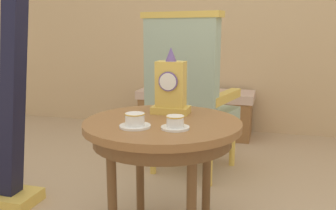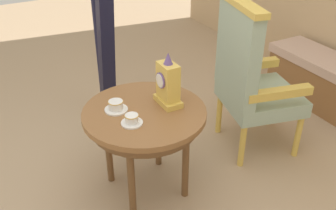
# 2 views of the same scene
# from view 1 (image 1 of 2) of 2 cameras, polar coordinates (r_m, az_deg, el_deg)

# --- Properties ---
(side_table) EXTENTS (0.75, 0.75, 0.61)m
(side_table) POSITION_cam_1_polar(r_m,az_deg,el_deg) (1.78, -0.86, -4.66)
(side_table) COLOR brown
(side_table) RESTS_ON ground
(teacup_left) EXTENTS (0.14, 0.14, 0.06)m
(teacup_left) POSITION_cam_1_polar(r_m,az_deg,el_deg) (1.64, -5.07, -2.44)
(teacup_left) COLOR white
(teacup_left) RESTS_ON side_table
(teacup_right) EXTENTS (0.12, 0.12, 0.06)m
(teacup_right) POSITION_cam_1_polar(r_m,az_deg,el_deg) (1.61, 1.11, -2.77)
(teacup_right) COLOR white
(teacup_right) RESTS_ON side_table
(mantel_clock) EXTENTS (0.19, 0.11, 0.34)m
(mantel_clock) POSITION_cam_1_polar(r_m,az_deg,el_deg) (1.88, 0.43, 2.73)
(mantel_clock) COLOR gold
(mantel_clock) RESTS_ON side_table
(armchair) EXTENTS (0.65, 0.64, 1.14)m
(armchair) POSITION_cam_1_polar(r_m,az_deg,el_deg) (2.59, 3.11, 1.80)
(armchair) COLOR #9EB299
(armchair) RESTS_ON ground
(harp) EXTENTS (0.40, 0.24, 1.85)m
(harp) POSITION_cam_1_polar(r_m,az_deg,el_deg) (2.28, -23.63, 3.56)
(harp) COLOR gold
(harp) RESTS_ON ground
(window_bench) EXTENTS (1.12, 0.40, 0.44)m
(window_bench) POSITION_cam_1_polar(r_m,az_deg,el_deg) (3.69, 4.24, -1.12)
(window_bench) COLOR #CCA893
(window_bench) RESTS_ON ground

